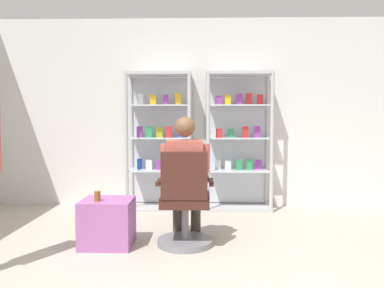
{
  "coord_description": "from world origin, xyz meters",
  "views": [
    {
      "loc": [
        0.05,
        -2.71,
        1.28
      ],
      "look_at": [
        -0.06,
        1.44,
        1.0
      ],
      "focal_mm": 36.51,
      "sensor_mm": 36.0,
      "label": 1
    }
  ],
  "objects_px": {
    "display_cabinet_left": "(160,140)",
    "seated_shopkeeper": "(186,173)",
    "display_cabinet_right": "(238,140)",
    "office_chair": "(185,208)",
    "tea_glass": "(97,196)",
    "storage_crate": "(107,223)"
  },
  "relations": [
    {
      "from": "display_cabinet_left",
      "to": "display_cabinet_right",
      "type": "bearing_deg",
      "value": 0.02
    },
    {
      "from": "seated_shopkeeper",
      "to": "tea_glass",
      "type": "distance_m",
      "value": 0.9
    },
    {
      "from": "display_cabinet_left",
      "to": "seated_shopkeeper",
      "type": "xyz_separation_m",
      "value": [
        0.43,
        -1.51,
        -0.25
      ]
    },
    {
      "from": "display_cabinet_right",
      "to": "display_cabinet_left",
      "type": "bearing_deg",
      "value": -179.98
    },
    {
      "from": "office_chair",
      "to": "display_cabinet_left",
      "type": "bearing_deg",
      "value": 104.36
    },
    {
      "from": "seated_shopkeeper",
      "to": "storage_crate",
      "type": "xyz_separation_m",
      "value": [
        -0.78,
        -0.15,
        -0.48
      ]
    },
    {
      "from": "display_cabinet_right",
      "to": "seated_shopkeeper",
      "type": "relative_size",
      "value": 1.47
    },
    {
      "from": "display_cabinet_left",
      "to": "tea_glass",
      "type": "relative_size",
      "value": 19.29
    },
    {
      "from": "office_chair",
      "to": "tea_glass",
      "type": "bearing_deg",
      "value": -176.03
    },
    {
      "from": "tea_glass",
      "to": "display_cabinet_left",
      "type": "bearing_deg",
      "value": 76.21
    },
    {
      "from": "display_cabinet_left",
      "to": "office_chair",
      "type": "bearing_deg",
      "value": -75.64
    },
    {
      "from": "seated_shopkeeper",
      "to": "tea_glass",
      "type": "height_order",
      "value": "seated_shopkeeper"
    },
    {
      "from": "display_cabinet_left",
      "to": "seated_shopkeeper",
      "type": "distance_m",
      "value": 1.59
    },
    {
      "from": "display_cabinet_right",
      "to": "seated_shopkeeper",
      "type": "height_order",
      "value": "display_cabinet_right"
    },
    {
      "from": "office_chair",
      "to": "seated_shopkeeper",
      "type": "xyz_separation_m",
      "value": [
        -0.0,
        0.16,
        0.32
      ]
    },
    {
      "from": "office_chair",
      "to": "tea_glass",
      "type": "relative_size",
      "value": 9.74
    },
    {
      "from": "office_chair",
      "to": "tea_glass",
      "type": "distance_m",
      "value": 0.86
    },
    {
      "from": "display_cabinet_left",
      "to": "display_cabinet_right",
      "type": "relative_size",
      "value": 1.0
    },
    {
      "from": "office_chair",
      "to": "tea_glass",
      "type": "height_order",
      "value": "office_chair"
    },
    {
      "from": "display_cabinet_right",
      "to": "office_chair",
      "type": "distance_m",
      "value": 1.89
    },
    {
      "from": "display_cabinet_right",
      "to": "storage_crate",
      "type": "bearing_deg",
      "value": -131.1
    },
    {
      "from": "seated_shopkeeper",
      "to": "tea_glass",
      "type": "xyz_separation_m",
      "value": [
        -0.85,
        -0.22,
        -0.2
      ]
    }
  ]
}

